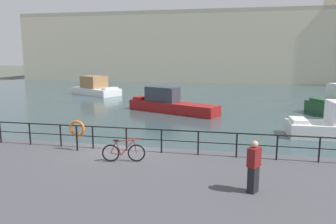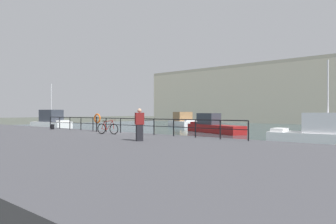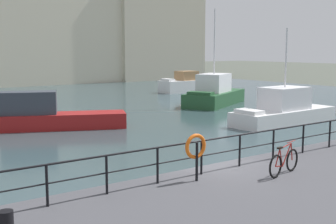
{
  "view_description": "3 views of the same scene",
  "coord_description": "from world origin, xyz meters",
  "px_view_note": "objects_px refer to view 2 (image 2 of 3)",
  "views": [
    {
      "loc": [
        5.22,
        -14.48,
        5.18
      ],
      "look_at": [
        1.24,
        4.54,
        1.75
      ],
      "focal_mm": 35.01,
      "sensor_mm": 36.0,
      "label": 1
    },
    {
      "loc": [
        16.48,
        -15.08,
        2.33
      ],
      "look_at": [
        0.48,
        4.69,
        2.37
      ],
      "focal_mm": 31.13,
      "sensor_mm": 36.0,
      "label": 2
    },
    {
      "loc": [
        -9.9,
        -11.06,
        4.68
      ],
      "look_at": [
        -0.29,
        2.31,
        2.36
      ],
      "focal_mm": 47.9,
      "sensor_mm": 36.0,
      "label": 3
    }
  ],
  "objects_px": {
    "mooring_bollard": "(52,127)",
    "moored_green_narrowboat": "(51,122)",
    "moored_white_yacht": "(183,121)",
    "parked_bicycle": "(108,128)",
    "standing_person": "(139,124)",
    "moored_small_launch": "(212,126)",
    "moored_cabin_cruiser": "(327,134)",
    "life_ring_stand": "(97,119)"
  },
  "relations": [
    {
      "from": "moored_small_launch",
      "to": "moored_white_yacht",
      "type": "xyz_separation_m",
      "value": [
        -11.99,
        10.78,
        0.13
      ]
    },
    {
      "from": "standing_person",
      "to": "moored_green_narrowboat",
      "type": "bearing_deg",
      "value": -169.53
    },
    {
      "from": "moored_small_launch",
      "to": "life_ring_stand",
      "type": "height_order",
      "value": "same"
    },
    {
      "from": "mooring_bollard",
      "to": "moored_green_narrowboat",
      "type": "bearing_deg",
      "value": 151.12
    },
    {
      "from": "life_ring_stand",
      "to": "standing_person",
      "type": "distance_m",
      "value": 8.26
    },
    {
      "from": "moored_small_launch",
      "to": "moored_white_yacht",
      "type": "distance_m",
      "value": 16.12
    },
    {
      "from": "parked_bicycle",
      "to": "life_ring_stand",
      "type": "distance_m",
      "value": 2.88
    },
    {
      "from": "moored_cabin_cruiser",
      "to": "moored_green_narrowboat",
      "type": "bearing_deg",
      "value": 2.05
    },
    {
      "from": "parked_bicycle",
      "to": "life_ring_stand",
      "type": "height_order",
      "value": "life_ring_stand"
    },
    {
      "from": "standing_person",
      "to": "parked_bicycle",
      "type": "bearing_deg",
      "value": -171.29
    },
    {
      "from": "moored_green_narrowboat",
      "to": "standing_person",
      "type": "xyz_separation_m",
      "value": [
        25.57,
        -9.42,
        0.68
      ]
    },
    {
      "from": "moored_white_yacht",
      "to": "mooring_bollard",
      "type": "distance_m",
      "value": 27.25
    },
    {
      "from": "moored_cabin_cruiser",
      "to": "parked_bicycle",
      "type": "xyz_separation_m",
      "value": [
        -11.58,
        -9.69,
        0.38
      ]
    },
    {
      "from": "moored_green_narrowboat",
      "to": "moored_white_yacht",
      "type": "relative_size",
      "value": 0.85
    },
    {
      "from": "moored_small_launch",
      "to": "moored_green_narrowboat",
      "type": "xyz_separation_m",
      "value": [
        -19.04,
        -9.17,
        0.26
      ]
    },
    {
      "from": "moored_small_launch",
      "to": "moored_cabin_cruiser",
      "type": "bearing_deg",
      "value": 176.3
    },
    {
      "from": "moored_green_narrowboat",
      "to": "life_ring_stand",
      "type": "xyz_separation_m",
      "value": [
        17.93,
        -6.28,
        0.79
      ]
    },
    {
      "from": "life_ring_stand",
      "to": "standing_person",
      "type": "relative_size",
      "value": 0.83
    },
    {
      "from": "life_ring_stand",
      "to": "moored_white_yacht",
      "type": "bearing_deg",
      "value": 112.54
    },
    {
      "from": "moored_small_launch",
      "to": "life_ring_stand",
      "type": "relative_size",
      "value": 6.3
    },
    {
      "from": "moored_cabin_cruiser",
      "to": "mooring_bollard",
      "type": "xyz_separation_m",
      "value": [
        -19.78,
        -9.1,
        0.21
      ]
    },
    {
      "from": "moored_white_yacht",
      "to": "parked_bicycle",
      "type": "xyz_separation_m",
      "value": [
        13.48,
        -27.33,
        0.33
      ]
    },
    {
      "from": "parked_bicycle",
      "to": "standing_person",
      "type": "bearing_deg",
      "value": -33.94
    },
    {
      "from": "moored_white_yacht",
      "to": "moored_green_narrowboat",
      "type": "bearing_deg",
      "value": -81.26
    },
    {
      "from": "moored_white_yacht",
      "to": "parked_bicycle",
      "type": "bearing_deg",
      "value": -35.53
    },
    {
      "from": "moored_white_yacht",
      "to": "mooring_bollard",
      "type": "xyz_separation_m",
      "value": [
        5.27,
        -26.74,
        0.16
      ]
    },
    {
      "from": "moored_white_yacht",
      "to": "standing_person",
      "type": "relative_size",
      "value": 4.28
    },
    {
      "from": "moored_cabin_cruiser",
      "to": "life_ring_stand",
      "type": "distance_m",
      "value": 16.6
    },
    {
      "from": "moored_small_launch",
      "to": "mooring_bollard",
      "type": "distance_m",
      "value": 17.32
    },
    {
      "from": "parked_bicycle",
      "to": "mooring_bollard",
      "type": "distance_m",
      "value": 8.23
    },
    {
      "from": "mooring_bollard",
      "to": "life_ring_stand",
      "type": "distance_m",
      "value": 5.68
    },
    {
      "from": "mooring_bollard",
      "to": "standing_person",
      "type": "distance_m",
      "value": 13.52
    },
    {
      "from": "moored_white_yacht",
      "to": "life_ring_stand",
      "type": "distance_m",
      "value": 28.4
    },
    {
      "from": "parked_bicycle",
      "to": "standing_person",
      "type": "relative_size",
      "value": 1.03
    },
    {
      "from": "moored_small_launch",
      "to": "parked_bicycle",
      "type": "height_order",
      "value": "moored_small_launch"
    },
    {
      "from": "moored_white_yacht",
      "to": "life_ring_stand",
      "type": "height_order",
      "value": "moored_white_yacht"
    },
    {
      "from": "moored_white_yacht",
      "to": "life_ring_stand",
      "type": "relative_size",
      "value": 5.18
    },
    {
      "from": "moored_small_launch",
      "to": "standing_person",
      "type": "bearing_deg",
      "value": 133.37
    },
    {
      "from": "moored_small_launch",
      "to": "parked_bicycle",
      "type": "relative_size",
      "value": 5.04
    },
    {
      "from": "moored_green_narrowboat",
      "to": "parked_bicycle",
      "type": "relative_size",
      "value": 3.51
    },
    {
      "from": "moored_cabin_cruiser",
      "to": "moored_white_yacht",
      "type": "distance_m",
      "value": 30.64
    },
    {
      "from": "moored_small_launch",
      "to": "moored_white_yacht",
      "type": "relative_size",
      "value": 1.22
    }
  ]
}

